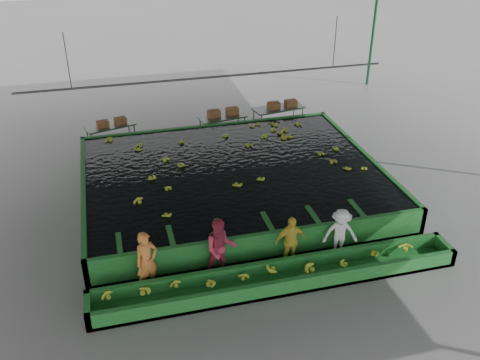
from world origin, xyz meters
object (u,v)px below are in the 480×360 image
object	(u,v)px
worker_c	(290,241)
box_stack_mid	(223,116)
worker_b	(221,249)
flotation_tank	(233,180)
box_stack_right	(282,107)
worker_d	(340,233)
packing_table_mid	(223,126)
sorting_trough	(279,277)
worker_a	(147,261)
box_stack_left	(112,125)
packing_table_right	(278,118)
packing_table_left	(111,135)

from	to	relation	value
worker_c	box_stack_mid	size ratio (longest dim) A/B	1.17
worker_b	box_stack_mid	size ratio (longest dim) A/B	1.35
flotation_tank	worker_c	bearing A→B (deg)	-82.53
worker_b	box_stack_right	size ratio (longest dim) A/B	1.37
worker_d	box_stack_right	distance (m)	9.13
packing_table_mid	worker_d	bearing A→B (deg)	-81.65
sorting_trough	worker_b	xyz separation A→B (m)	(-1.41, 0.80, 0.64)
flotation_tank	worker_c	world-z (taller)	worker_c
worker_a	box_stack_mid	distance (m)	9.96
sorting_trough	box_stack_left	world-z (taller)	box_stack_left
flotation_tank	worker_a	xyz separation A→B (m)	(-3.36, -4.30, 0.40)
sorting_trough	box_stack_left	size ratio (longest dim) A/B	8.46
packing_table_mid	box_stack_left	world-z (taller)	box_stack_left
worker_c	worker_d	bearing A→B (deg)	-2.94
worker_a	worker_b	bearing A→B (deg)	-23.30
sorting_trough	box_stack_mid	xyz separation A→B (m)	(0.79, 9.85, 0.63)
packing_table_mid	box_stack_right	size ratio (longest dim) A/B	1.50
box_stack_left	box_stack_mid	world-z (taller)	box_stack_mid
packing_table_mid	packing_table_right	xyz separation A→B (m)	(2.49, 0.14, 0.06)
worker_c	flotation_tank	bearing A→B (deg)	94.53
worker_c	worker_d	size ratio (longest dim) A/B	1.01
box_stack_mid	box_stack_left	bearing A→B (deg)	178.30
sorting_trough	worker_c	xyz separation A→B (m)	(0.56, 0.80, 0.52)
packing_table_left	packing_table_mid	distance (m)	4.59
box_stack_left	sorting_trough	bearing A→B (deg)	-69.33
sorting_trough	packing_table_left	distance (m)	10.72
packing_table_left	packing_table_right	xyz separation A→B (m)	(7.07, -0.12, 0.05)
packing_table_right	box_stack_right	world-z (taller)	box_stack_right
worker_d	box_stack_right	world-z (taller)	worker_d
packing_table_left	box_stack_left	size ratio (longest dim) A/B	1.64
worker_b	packing_table_right	bearing A→B (deg)	64.91
flotation_tank	box_stack_left	bearing A→B (deg)	127.64
sorting_trough	box_stack_mid	size ratio (longest dim) A/B	7.61
worker_a	packing_table_left	size ratio (longest dim) A/B	0.88
flotation_tank	box_stack_mid	bearing A→B (deg)	80.56
worker_b	packing_table_left	xyz separation A→B (m)	(-2.43, 9.21, -0.44)
worker_a	packing_table_mid	bearing A→B (deg)	42.12
worker_d	worker_c	bearing A→B (deg)	-168.24
flotation_tank	packing_table_mid	bearing A→B (deg)	81.01
worker_b	packing_table_mid	bearing A→B (deg)	78.47
packing_table_mid	box_stack_mid	bearing A→B (deg)	61.10
sorting_trough	worker_a	xyz separation A→B (m)	(-3.36, 0.80, 0.60)
flotation_tank	worker_c	distance (m)	4.35
sorting_trough	worker_b	size ratio (longest dim) A/B	5.64
worker_b	packing_table_left	size ratio (longest dim) A/B	0.91
worker_b	box_stack_left	size ratio (longest dim) A/B	1.50
worker_c	worker_d	distance (m)	1.49
box_stack_left	box_stack_right	world-z (taller)	box_stack_right
packing_table_right	box_stack_mid	bearing A→B (deg)	-178.98
packing_table_left	box_stack_right	distance (m)	7.24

